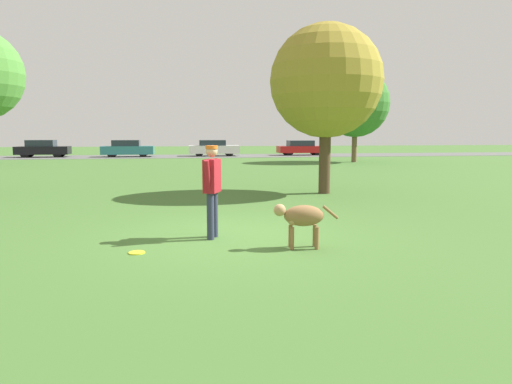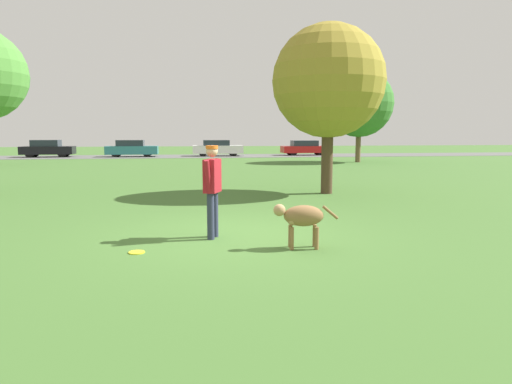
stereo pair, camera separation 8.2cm
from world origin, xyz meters
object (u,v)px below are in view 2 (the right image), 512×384
(frisbee, at_px, (137,252))
(tree_near_right, at_px, (329,82))
(parked_car_black, at_px, (48,149))
(parked_car_red, at_px, (305,148))
(tree_far_right, at_px, (359,103))
(parked_car_white, at_px, (217,148))
(parked_car_teal, at_px, (132,149))
(person, at_px, (212,184))
(dog, at_px, (301,217))

(frisbee, relative_size, tree_near_right, 0.05)
(parked_car_black, xyz_separation_m, parked_car_red, (21.37, 0.06, -0.04))
(tree_far_right, xyz_separation_m, tree_near_right, (-6.84, -15.07, -0.35))
(tree_far_right, distance_m, parked_car_white, 13.35)
(frisbee, relative_size, parked_car_white, 0.06)
(parked_car_teal, height_order, parked_car_white, parked_car_teal)
(frisbee, bearing_deg, person, 34.35)
(parked_car_black, height_order, parked_car_red, parked_car_black)
(dog, xyz_separation_m, parked_car_teal, (-6.34, 31.14, 0.14))
(parked_car_white, bearing_deg, person, -92.67)
(person, height_order, frisbee, person)
(person, distance_m, tree_far_right, 23.63)
(person, distance_m, parked_car_black, 32.80)
(dog, bearing_deg, parked_car_black, -61.29)
(tree_near_right, xyz_separation_m, parked_car_black, (-15.53, 24.93, -2.82))
(frisbee, distance_m, parked_car_white, 31.48)
(person, bearing_deg, parked_car_teal, 31.45)
(person, relative_size, parked_car_red, 0.40)
(dog, height_order, parked_car_red, parked_car_red)
(person, height_order, parked_car_white, person)
(frisbee, xyz_separation_m, tree_near_right, (5.22, 6.63, 3.50))
(parked_car_black, bearing_deg, dog, -69.53)
(dog, bearing_deg, tree_far_right, -106.89)
(person, distance_m, parked_car_red, 32.27)
(tree_far_right, bearing_deg, tree_near_right, -114.43)
(frisbee, xyz_separation_m, tree_far_right, (12.06, 21.70, 3.85))
(parked_car_white, bearing_deg, tree_near_right, -84.42)
(person, relative_size, parked_car_black, 0.42)
(frisbee, relative_size, parked_car_black, 0.06)
(frisbee, xyz_separation_m, parked_car_white, (3.35, 31.29, 0.66))
(person, distance_m, frisbee, 1.84)
(tree_near_right, bearing_deg, tree_far_right, 65.57)
(person, bearing_deg, parked_car_black, 42.86)
(person, xyz_separation_m, frisbee, (-1.27, -0.87, -1.00))
(frisbee, height_order, parked_car_black, parked_car_black)
(tree_far_right, relative_size, parked_car_teal, 1.47)
(dog, distance_m, parked_car_white, 31.40)
(tree_far_right, bearing_deg, person, -117.38)
(parked_car_red, bearing_deg, parked_car_black, 179.42)
(parked_car_red, bearing_deg, person, -108.39)
(parked_car_black, relative_size, parked_car_white, 0.96)
(person, xyz_separation_m, parked_car_black, (-11.59, 30.69, -0.32))
(parked_car_black, distance_m, parked_car_white, 13.66)
(person, bearing_deg, frisbee, 146.52)
(tree_far_right, xyz_separation_m, parked_car_teal, (-15.72, 9.34, -3.19))
(parked_car_white, height_order, parked_car_red, parked_car_white)
(frisbee, bearing_deg, parked_car_teal, 96.72)
(tree_far_right, bearing_deg, parked_car_white, 132.25)
(tree_near_right, relative_size, parked_car_black, 1.30)
(dog, bearing_deg, frisbee, 4.30)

